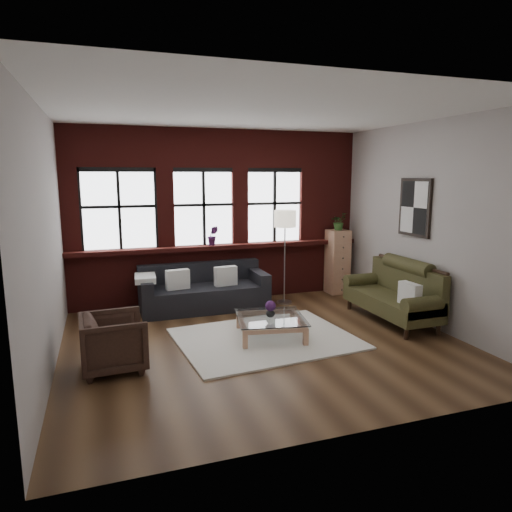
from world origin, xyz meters
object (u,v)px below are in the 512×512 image
object	(u,v)px
vintage_settee	(391,292)
vase	(270,312)
coffee_table	(270,327)
dark_sofa	(204,287)
drawer_chest	(337,262)
armchair	(114,342)
floor_lamp	(285,253)

from	to	relation	value
vintage_settee	vase	xyz separation A→B (m)	(-2.13, -0.10, -0.11)
coffee_table	vase	bearing A→B (deg)	45.00
dark_sofa	drawer_chest	xyz separation A→B (m)	(2.80, 0.25, 0.24)
armchair	floor_lamp	bearing A→B (deg)	-59.37
dark_sofa	floor_lamp	size ratio (longest dim) A/B	1.19
vintage_settee	floor_lamp	xyz separation A→B (m)	(-1.24, 1.56, 0.44)
vase	floor_lamp	distance (m)	1.96
coffee_table	floor_lamp	distance (m)	2.04
drawer_chest	vase	bearing A→B (deg)	-137.47
vase	floor_lamp	world-z (taller)	floor_lamp
dark_sofa	coffee_table	world-z (taller)	dark_sofa
armchair	dark_sofa	bearing A→B (deg)	-39.43
dark_sofa	drawer_chest	world-z (taller)	drawer_chest
vintage_settee	drawer_chest	bearing A→B (deg)	88.04
floor_lamp	dark_sofa	bearing A→B (deg)	175.82
armchair	coffee_table	xyz separation A→B (m)	(2.21, 0.43, -0.20)
dark_sofa	armchair	bearing A→B (deg)	-126.16
floor_lamp	armchair	bearing A→B (deg)	-146.10
vase	drawer_chest	world-z (taller)	drawer_chest
armchair	floor_lamp	world-z (taller)	floor_lamp
floor_lamp	coffee_table	bearing A→B (deg)	-118.45
vintage_settee	vase	size ratio (longest dim) A/B	13.71
dark_sofa	vase	world-z (taller)	dark_sofa
armchair	coffee_table	bearing A→B (deg)	-82.20
coffee_table	drawer_chest	distance (m)	3.02
dark_sofa	vase	xyz separation A→B (m)	(0.60, -1.77, -0.02)
dark_sofa	coffee_table	xyz separation A→B (m)	(0.60, -1.77, -0.25)
dark_sofa	vase	size ratio (longest dim) A/B	16.43
armchair	floor_lamp	xyz separation A→B (m)	(3.11, 2.09, 0.59)
coffee_table	drawer_chest	xyz separation A→B (m)	(2.20, 2.02, 0.49)
vintage_settee	coffee_table	xyz separation A→B (m)	(-2.13, -0.10, -0.34)
vintage_settee	dark_sofa	bearing A→B (deg)	148.63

